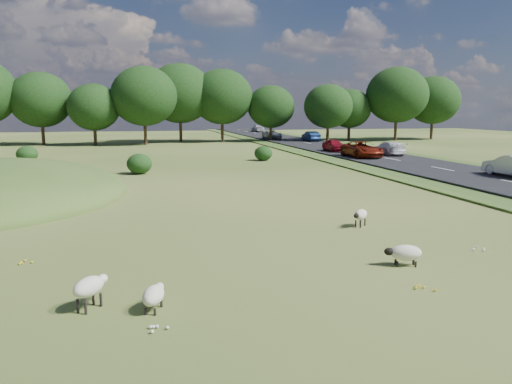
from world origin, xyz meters
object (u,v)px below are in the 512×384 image
(car_2, at_px, (512,166))
(car_4, at_px, (389,148))
(car_5, at_px, (258,128))
(car_7, at_px, (272,134))
(sheep_0, at_px, (405,253))
(sheep_3, at_px, (154,295))
(car_3, at_px, (311,136))
(sheep_2, at_px, (360,215))
(car_6, at_px, (362,149))
(car_0, at_px, (334,145))
(sheep_1, at_px, (90,287))

(car_2, bearing_deg, car_4, -90.00)
(car_5, relative_size, car_7, 1.01)
(sheep_0, distance_m, car_4, 37.49)
(sheep_3, distance_m, car_3, 63.74)
(sheep_2, distance_m, car_6, 29.20)
(sheep_3, xyz_separation_m, car_5, (25.03, 92.09, 0.59))
(sheep_2, relative_size, sheep_3, 0.86)
(sheep_0, bearing_deg, car_7, -86.55)
(car_0, bearing_deg, sheep_2, -110.56)
(sheep_1, distance_m, car_2, 31.56)
(sheep_3, height_order, car_5, car_5)
(sheep_2, relative_size, car_3, 0.22)
(car_2, bearing_deg, car_0, -80.57)
(car_3, xyz_separation_m, car_4, (0.00, -23.62, -0.04))
(sheep_1, relative_size, car_6, 0.20)
(car_5, bearing_deg, car_2, 90.00)
(sheep_1, bearing_deg, car_7, 17.02)
(sheep_1, height_order, car_5, car_5)
(car_5, bearing_deg, sheep_2, 79.13)
(car_2, xyz_separation_m, car_7, (-3.80, 49.04, -0.04))
(sheep_3, xyz_separation_m, car_6, (21.23, 33.32, 0.62))
(sheep_2, bearing_deg, car_7, -144.14)
(sheep_2, relative_size, car_5, 0.19)
(car_6, bearing_deg, car_3, 81.46)
(car_0, distance_m, car_4, 6.61)
(car_0, xyz_separation_m, car_6, (0.00, -7.09, 0.08))
(sheep_0, distance_m, car_7, 66.22)
(sheep_0, bearing_deg, sheep_2, -85.17)
(car_6, bearing_deg, car_2, -76.47)
(car_2, relative_size, car_6, 0.81)
(sheep_1, relative_size, car_0, 0.28)
(car_7, bearing_deg, car_2, -85.57)
(car_3, distance_m, car_6, 25.58)
(sheep_2, height_order, car_7, car_7)
(sheep_1, distance_m, car_6, 39.97)
(sheep_1, relative_size, sheep_3, 1.01)
(sheep_2, relative_size, car_7, 0.19)
(sheep_0, relative_size, car_3, 0.28)
(car_0, distance_m, car_2, 23.20)
(sheep_2, bearing_deg, car_0, -152.81)
(sheep_3, relative_size, car_7, 0.22)
(car_3, distance_m, car_5, 33.47)
(car_0, height_order, car_5, car_5)
(sheep_2, xyz_separation_m, car_4, (16.34, 28.04, 0.43))
(sheep_1, relative_size, sheep_2, 1.17)
(car_4, xyz_separation_m, car_6, (-3.80, -1.68, 0.08))
(sheep_2, distance_m, car_2, 19.47)
(car_3, relative_size, car_7, 0.88)
(sheep_0, relative_size, car_5, 0.24)
(car_4, bearing_deg, sheep_2, 59.76)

